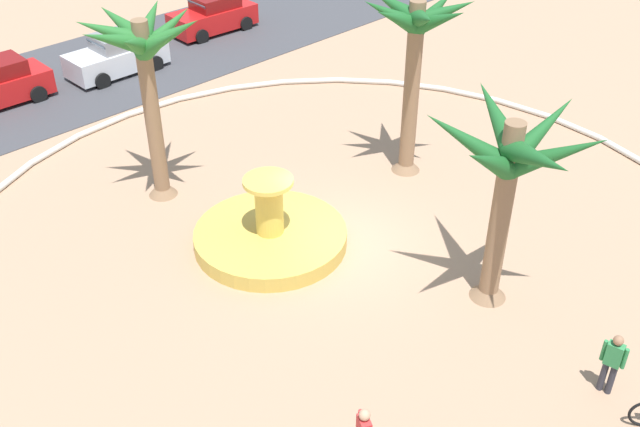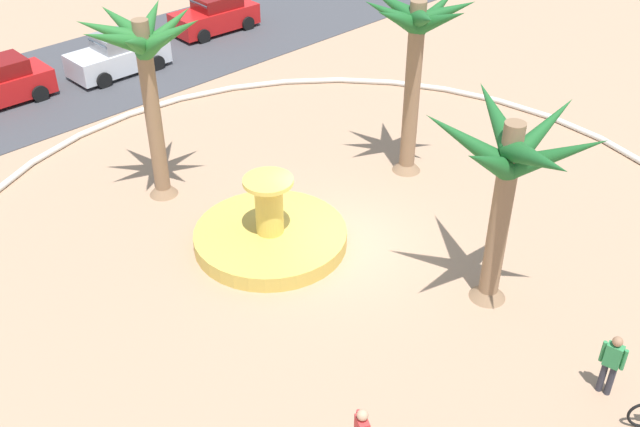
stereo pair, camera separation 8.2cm
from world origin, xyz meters
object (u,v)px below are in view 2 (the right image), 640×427
at_px(palm_tree_mid_plaza, 145,60).
at_px(palm_tree_near_fountain, 509,171).
at_px(palm_tree_by_curb, 416,42).
at_px(parked_car_third, 215,15).
at_px(person_cyclist_helmet, 611,362).
at_px(fountain, 270,235).
at_px(parked_car_second, 119,55).

bearing_deg(palm_tree_mid_plaza, palm_tree_near_fountain, -72.45).
relative_size(palm_tree_by_curb, palm_tree_mid_plaza, 1.01).
bearing_deg(palm_tree_near_fountain, parked_car_third, 71.40).
distance_m(palm_tree_near_fountain, person_cyclist_helmet, 4.63).
bearing_deg(person_cyclist_helmet, fountain, 100.09).
distance_m(palm_tree_near_fountain, parked_car_third, 21.20).
distance_m(fountain, person_cyclist_helmet, 9.27).
xyz_separation_m(palm_tree_near_fountain, parked_car_second, (0.96, 18.81, -2.95)).
height_order(palm_tree_by_curb, parked_car_third, palm_tree_by_curb).
height_order(palm_tree_near_fountain, parked_car_third, palm_tree_near_fountain).
bearing_deg(palm_tree_near_fountain, palm_tree_by_curb, 58.83).
bearing_deg(palm_tree_by_curb, fountain, 179.84).
relative_size(palm_tree_mid_plaza, person_cyclist_helmet, 3.61).
height_order(fountain, parked_car_third, fountain).
xyz_separation_m(person_cyclist_helmet, parked_car_third, (7.51, 23.46, -0.11)).
bearing_deg(parked_car_third, parked_car_second, -169.23).
bearing_deg(palm_tree_near_fountain, fountain, 113.74).
bearing_deg(palm_tree_mid_plaza, person_cyclist_helmet, -80.31).
relative_size(palm_tree_near_fountain, palm_tree_by_curb, 0.89).
bearing_deg(palm_tree_near_fountain, parked_car_second, 87.07).
height_order(person_cyclist_helmet, parked_car_third, parked_car_third).
bearing_deg(person_cyclist_helmet, palm_tree_by_curb, 65.40).
xyz_separation_m(parked_car_second, parked_car_third, (5.73, 1.09, 0.00)).
bearing_deg(palm_tree_near_fountain, person_cyclist_helmet, -102.94).
height_order(palm_tree_near_fountain, palm_tree_by_curb, palm_tree_by_curb).
relative_size(palm_tree_near_fountain, person_cyclist_helmet, 3.24).
bearing_deg(palm_tree_by_curb, person_cyclist_helmet, -114.60).
relative_size(palm_tree_near_fountain, parked_car_third, 1.27).
relative_size(palm_tree_by_curb, parked_car_second, 1.45).
height_order(palm_tree_mid_plaza, person_cyclist_helmet, palm_tree_mid_plaza).
relative_size(fountain, parked_car_second, 1.06).
xyz_separation_m(palm_tree_by_curb, parked_car_second, (-2.38, 13.28, -3.55)).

